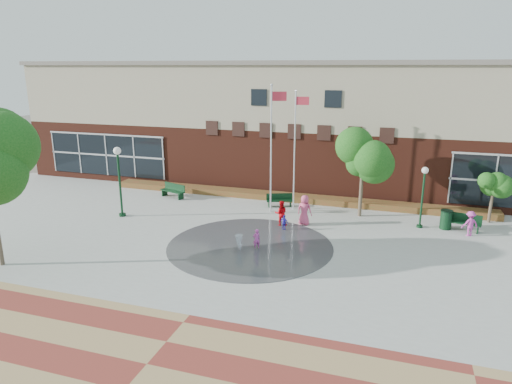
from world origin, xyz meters
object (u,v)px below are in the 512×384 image
(flagpole_left, at_px, (295,145))
(flagpole_right, at_px, (272,143))
(bench_left, at_px, (173,193))
(child_splash, at_px, (257,239))
(trash_can, at_px, (446,220))

(flagpole_left, xyz_separation_m, flagpole_right, (-1.23, -0.97, 0.22))
(bench_left, distance_m, child_splash, 10.89)
(flagpole_right, distance_m, bench_left, 8.49)
(flagpole_left, distance_m, flagpole_right, 1.58)
(flagpole_left, bearing_deg, flagpole_right, -148.97)
(trash_can, bearing_deg, child_splash, -147.07)
(trash_can, bearing_deg, bench_left, 176.65)
(flagpole_left, distance_m, trash_can, 9.69)
(flagpole_right, relative_size, trash_can, 7.13)
(bench_left, bearing_deg, child_splash, -21.29)
(flagpole_left, height_order, child_splash, flagpole_left)
(bench_left, bearing_deg, flagpole_right, 11.11)
(flagpole_left, relative_size, flagpole_right, 0.95)
(flagpole_right, xyz_separation_m, child_splash, (0.94, -6.01, -3.86))
(flagpole_left, height_order, bench_left, flagpole_left)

